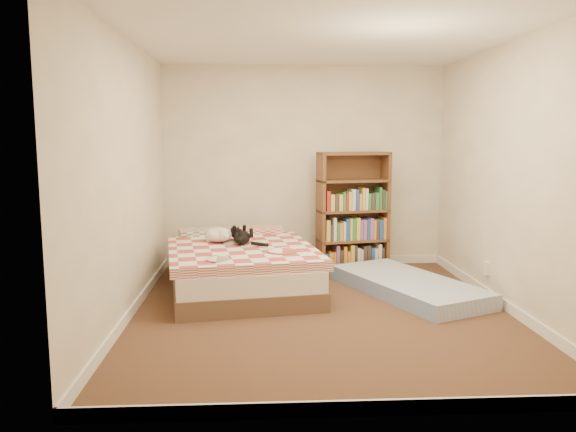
{
  "coord_description": "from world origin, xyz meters",
  "views": [
    {
      "loc": [
        -0.58,
        -5.05,
        1.62
      ],
      "look_at": [
        -0.29,
        0.3,
        0.87
      ],
      "focal_mm": 35.0,
      "sensor_mm": 36.0,
      "label": 1
    }
  ],
  "objects": [
    {
      "name": "room",
      "position": [
        0.0,
        0.0,
        1.2
      ],
      "size": [
        3.51,
        4.01,
        2.51
      ],
      "color": "#472F1E",
      "rests_on": "ground"
    },
    {
      "name": "bed",
      "position": [
        -0.78,
        0.87,
        0.25
      ],
      "size": [
        1.73,
        2.22,
        0.54
      ],
      "rotation": [
        0.0,
        0.0,
        0.16
      ],
      "color": "brown",
      "rests_on": "room"
    },
    {
      "name": "bookshelf",
      "position": [
        0.58,
        1.71,
        0.54
      ],
      "size": [
        0.92,
        0.44,
        1.44
      ],
      "rotation": [
        0.0,
        0.0,
        0.18
      ],
      "color": "#592E1E",
      "rests_on": "room"
    },
    {
      "name": "floor_mattress",
      "position": [
        0.97,
        0.57,
        0.08
      ],
      "size": [
        1.45,
        1.96,
        0.16
      ],
      "primitive_type": "cube",
      "rotation": [
        0.0,
        0.0,
        0.42
      ],
      "color": "#7894C8",
      "rests_on": "room"
    },
    {
      "name": "black_cat",
      "position": [
        -0.75,
        0.94,
        0.55
      ],
      "size": [
        0.31,
        0.68,
        0.15
      ],
      "rotation": [
        0.0,
        0.0,
        0.34
      ],
      "color": "black",
      "rests_on": "bed"
    },
    {
      "name": "white_dog",
      "position": [
        -1.01,
        1.01,
        0.56
      ],
      "size": [
        0.36,
        0.38,
        0.16
      ],
      "rotation": [
        0.0,
        0.0,
        -0.24
      ],
      "color": "white",
      "rests_on": "bed"
    }
  ]
}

